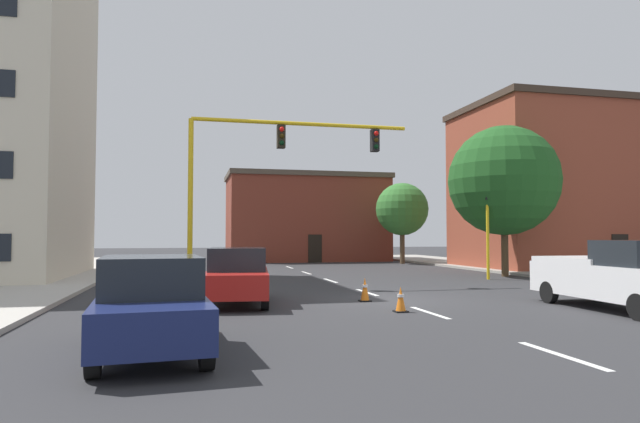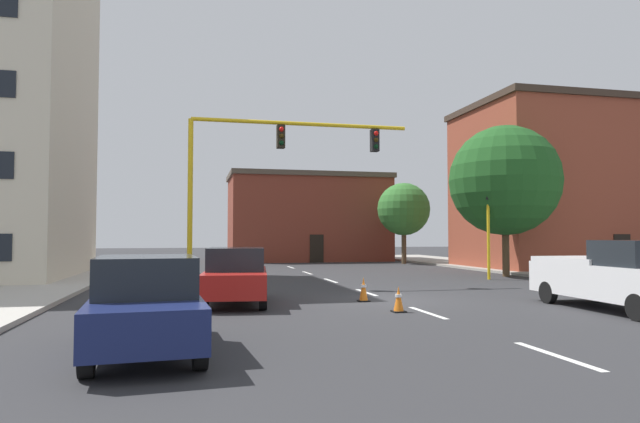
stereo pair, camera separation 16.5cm
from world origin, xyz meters
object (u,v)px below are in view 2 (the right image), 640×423
at_px(sedan_navy_near_left, 146,304).
at_px(traffic_cone_roadside_b, 364,290).
at_px(traffic_light_pole_right, 488,206).
at_px(sedan_red_mid_left, 236,275).
at_px(traffic_signal_gantry, 224,231).
at_px(tree_right_mid, 505,181).
at_px(pickup_truck_white, 617,276).
at_px(traffic_cone_roadside_a, 399,300).
at_px(tree_right_far, 404,209).

distance_m(sedan_navy_near_left, traffic_cone_roadside_b, 9.00).
height_order(traffic_light_pole_right, sedan_red_mid_left, traffic_light_pole_right).
relative_size(traffic_signal_gantry, sedan_red_mid_left, 2.11).
xyz_separation_m(traffic_signal_gantry, sedan_navy_near_left, (-1.96, -11.71, -1.41)).
distance_m(tree_right_mid, pickup_truck_white, 13.52).
distance_m(pickup_truck_white, sedan_red_mid_left, 11.13).
relative_size(sedan_navy_near_left, sedan_red_mid_left, 0.99).
height_order(pickup_truck_white, traffic_cone_roadside_b, pickup_truck_white).
bearing_deg(traffic_cone_roadside_a, tree_right_mid, 47.64).
bearing_deg(pickup_truck_white, traffic_light_pole_right, 78.51).
xyz_separation_m(tree_right_mid, tree_right_far, (-0.36, 13.28, -0.88)).
height_order(tree_right_mid, traffic_cone_roadside_a, tree_right_mid).
bearing_deg(pickup_truck_white, traffic_cone_roadside_b, 149.89).
height_order(tree_right_far, sedan_red_mid_left, tree_right_far).
xyz_separation_m(pickup_truck_white, sedan_red_mid_left, (-10.39, 3.98, -0.09)).
relative_size(traffic_light_pole_right, traffic_cone_roadside_b, 6.21).
height_order(traffic_signal_gantry, pickup_truck_white, traffic_signal_gantry).
bearing_deg(tree_right_far, traffic_cone_roadside_a, -111.89).
bearing_deg(traffic_light_pole_right, pickup_truck_white, -101.49).
height_order(traffic_signal_gantry, traffic_cone_roadside_a, traffic_signal_gantry).
distance_m(tree_right_far, traffic_cone_roadside_a, 26.61).
xyz_separation_m(traffic_cone_roadside_a, traffic_cone_roadside_b, (-0.20, 2.59, 0.03)).
distance_m(traffic_signal_gantry, tree_right_mid, 15.22).
height_order(traffic_cone_roadside_a, traffic_cone_roadside_b, traffic_cone_roadside_b).
relative_size(traffic_signal_gantry, tree_right_mid, 1.26).
relative_size(traffic_signal_gantry, traffic_light_pole_right, 2.06).
distance_m(tree_right_far, pickup_truck_white, 25.99).
bearing_deg(traffic_signal_gantry, pickup_truck_white, -39.99).
distance_m(sedan_navy_near_left, sedan_red_mid_left, 7.16).
relative_size(tree_right_far, pickup_truck_white, 1.12).
bearing_deg(traffic_cone_roadside_a, tree_right_far, 68.11).
bearing_deg(tree_right_far, tree_right_mid, -88.44).
distance_m(tree_right_mid, sedan_red_mid_left, 17.14).
relative_size(pickup_truck_white, traffic_cone_roadside_a, 7.67).
distance_m(traffic_signal_gantry, traffic_cone_roadside_a, 9.12).
height_order(tree_right_mid, traffic_cone_roadside_b, tree_right_mid).
relative_size(tree_right_far, sedan_navy_near_left, 1.32).
bearing_deg(sedan_navy_near_left, traffic_light_pole_right, 42.76).
relative_size(tree_right_mid, traffic_cone_roadside_a, 11.05).
distance_m(tree_right_far, sedan_red_mid_left, 25.95).
bearing_deg(sedan_navy_near_left, traffic_cone_roadside_a, 31.88).
bearing_deg(sedan_red_mid_left, traffic_light_pole_right, 28.17).
bearing_deg(tree_right_far, sedan_red_mid_left, -123.14).
height_order(sedan_navy_near_left, traffic_cone_roadside_a, sedan_navy_near_left).
height_order(traffic_signal_gantry, traffic_cone_roadside_b, traffic_signal_gantry).
height_order(pickup_truck_white, sedan_navy_near_left, pickup_truck_white).
relative_size(pickup_truck_white, sedan_navy_near_left, 1.18).
bearing_deg(tree_right_far, traffic_light_pole_right, -95.79).
relative_size(tree_right_far, traffic_cone_roadside_b, 7.89).
bearing_deg(pickup_truck_white, sedan_red_mid_left, 159.04).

